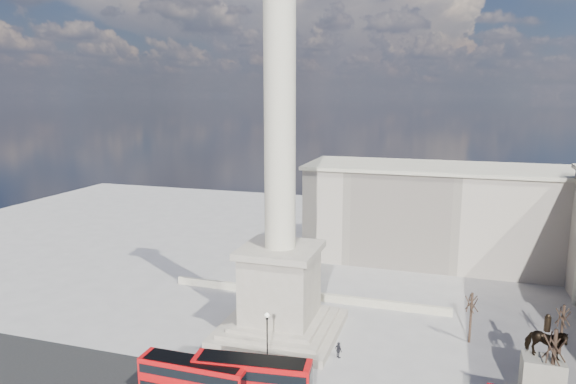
# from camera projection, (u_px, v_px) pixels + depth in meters

# --- Properties ---
(ground) EXTENTS (180.00, 180.00, 0.00)m
(ground) POSITION_uv_depth(u_px,v_px,m) (266.00, 351.00, 57.69)
(ground) COLOR #999591
(ground) RESTS_ON ground
(nelsons_column) EXTENTS (14.00, 14.00, 49.85)m
(nelsons_column) POSITION_uv_depth(u_px,v_px,m) (280.00, 229.00, 60.00)
(nelsons_column) COLOR #A49A89
(nelsons_column) RESTS_ON ground
(balustrade_wall) EXTENTS (40.00, 0.60, 1.10)m
(balustrade_wall) POSITION_uv_depth(u_px,v_px,m) (305.00, 295.00, 72.58)
(balustrade_wall) COLOR #B9B299
(balustrade_wall) RESTS_ON ground
(building_northeast) EXTENTS (51.00, 17.00, 16.60)m
(building_northeast) POSITION_uv_depth(u_px,v_px,m) (455.00, 214.00, 87.73)
(building_northeast) COLOR beige
(building_northeast) RESTS_ON ground
(red_bus_a) EXTENTS (10.43, 2.51, 4.23)m
(red_bus_a) POSITION_uv_depth(u_px,v_px,m) (194.00, 380.00, 47.73)
(red_bus_a) COLOR #B9090B
(red_bus_a) RESTS_ON ground
(red_bus_b) EXTENTS (11.22, 3.78, 4.46)m
(red_bus_b) POSITION_uv_depth(u_px,v_px,m) (253.00, 380.00, 47.49)
(red_bus_b) COLOR #B9090B
(red_bus_b) RESTS_ON ground
(victorian_lamp) EXTENTS (0.51, 0.51, 5.95)m
(victorian_lamp) POSITION_uv_depth(u_px,v_px,m) (267.00, 335.00, 54.03)
(victorian_lamp) COLOR black
(victorian_lamp) RESTS_ON ground
(equestrian_statue) EXTENTS (4.48, 3.36, 9.21)m
(equestrian_statue) POSITION_uv_depth(u_px,v_px,m) (542.00, 376.00, 46.62)
(equestrian_statue) COLOR #B9B299
(equestrian_statue) RESTS_ON ground
(bare_tree_near) EXTENTS (1.98, 1.98, 8.64)m
(bare_tree_near) POSITION_uv_depth(u_px,v_px,m) (555.00, 344.00, 44.98)
(bare_tree_near) COLOR #332319
(bare_tree_near) RESTS_ON ground
(bare_tree_mid) EXTENTS (1.69, 1.69, 6.40)m
(bare_tree_mid) POSITION_uv_depth(u_px,v_px,m) (472.00, 302.00, 58.86)
(bare_tree_mid) COLOR #332319
(bare_tree_mid) RESTS_ON ground
(bare_tree_far) EXTENTS (1.64, 1.64, 6.71)m
(bare_tree_far) POSITION_uv_depth(u_px,v_px,m) (563.00, 315.00, 54.70)
(bare_tree_far) COLOR #332319
(bare_tree_far) RESTS_ON ground
(pedestrian_crossing) EXTENTS (1.12, 1.01, 1.83)m
(pedestrian_crossing) POSITION_uv_depth(u_px,v_px,m) (338.00, 350.00, 56.07)
(pedestrian_crossing) COLOR black
(pedestrian_crossing) RESTS_ON ground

